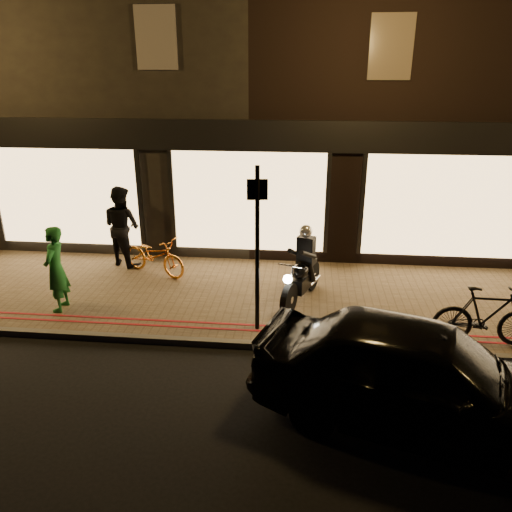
{
  "coord_description": "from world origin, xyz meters",
  "views": [
    {
      "loc": [
        1.34,
        -7.5,
        4.64
      ],
      "look_at": [
        0.4,
        1.7,
        1.1
      ],
      "focal_mm": 35.0,
      "sensor_mm": 36.0,
      "label": 1
    }
  ],
  "objects_px": {
    "bicycle_gold": "(154,255)",
    "person_green": "(56,269)",
    "motorcycle": "(302,273)",
    "sign_post": "(257,242)",
    "parked_car": "(420,376)"
  },
  "relations": [
    {
      "from": "bicycle_gold",
      "to": "person_green",
      "type": "relative_size",
      "value": 1.0
    },
    {
      "from": "motorcycle",
      "to": "sign_post",
      "type": "bearing_deg",
      "value": -102.21
    },
    {
      "from": "bicycle_gold",
      "to": "parked_car",
      "type": "relative_size",
      "value": 0.38
    },
    {
      "from": "bicycle_gold",
      "to": "parked_car",
      "type": "xyz_separation_m",
      "value": [
        5.01,
        -4.54,
        0.2
      ]
    },
    {
      "from": "motorcycle",
      "to": "person_green",
      "type": "relative_size",
      "value": 1.1
    },
    {
      "from": "person_green",
      "to": "parked_car",
      "type": "xyz_separation_m",
      "value": [
        6.35,
        -2.6,
        -0.2
      ]
    },
    {
      "from": "motorcycle",
      "to": "sign_post",
      "type": "relative_size",
      "value": 0.62
    },
    {
      "from": "sign_post",
      "to": "bicycle_gold",
      "type": "height_order",
      "value": "sign_post"
    },
    {
      "from": "bicycle_gold",
      "to": "person_green",
      "type": "bearing_deg",
      "value": 169.8
    },
    {
      "from": "bicycle_gold",
      "to": "person_green",
      "type": "distance_m",
      "value": 2.39
    },
    {
      "from": "sign_post",
      "to": "bicycle_gold",
      "type": "xyz_separation_m",
      "value": [
        -2.6,
        2.32,
        -1.23
      ]
    },
    {
      "from": "sign_post",
      "to": "person_green",
      "type": "height_order",
      "value": "sign_post"
    },
    {
      "from": "sign_post",
      "to": "parked_car",
      "type": "height_order",
      "value": "sign_post"
    },
    {
      "from": "motorcycle",
      "to": "person_green",
      "type": "xyz_separation_m",
      "value": [
        -4.73,
        -0.87,
        0.24
      ]
    },
    {
      "from": "sign_post",
      "to": "parked_car",
      "type": "distance_m",
      "value": 3.43
    }
  ]
}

